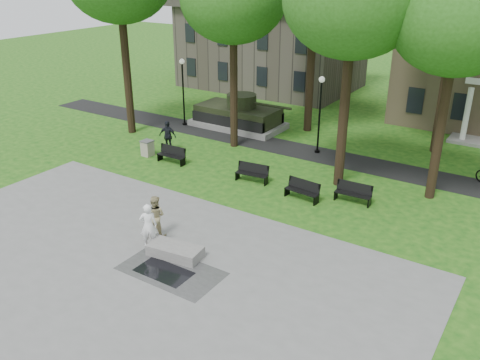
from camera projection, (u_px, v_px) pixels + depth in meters
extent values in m
plane|color=#144A11|center=(187.00, 232.00, 22.27)|extent=(120.00, 120.00, 0.00)
cube|color=gray|center=(100.00, 289.00, 18.43)|extent=(22.00, 16.00, 0.02)
cube|color=black|center=(308.00, 152.00, 31.48)|extent=(44.00, 2.60, 0.01)
cube|color=#4C443D|center=(272.00, 47.00, 46.70)|extent=(15.00, 10.00, 7.20)
cylinder|color=black|center=(126.00, 67.00, 33.41)|extent=(0.52, 0.52, 8.96)
cylinder|color=black|center=(234.00, 84.00, 30.99)|extent=(0.48, 0.48, 8.00)
cylinder|color=black|center=(344.00, 108.00, 25.39)|extent=(0.50, 0.50, 8.32)
cylinder|color=black|center=(441.00, 124.00, 24.03)|extent=(0.46, 0.46, 7.68)
ellipsoid|color=#235513|center=(459.00, 18.00, 22.11)|extent=(6.00, 6.00, 5.10)
cylinder|color=black|center=(311.00, 64.00, 33.71)|extent=(0.54, 0.54, 9.28)
cylinder|color=black|center=(445.00, 82.00, 29.96)|extent=(0.50, 0.50, 8.64)
cylinder|color=black|center=(183.00, 95.00, 35.85)|extent=(0.12, 0.12, 4.40)
sphere|color=silver|center=(182.00, 61.00, 34.91)|extent=(0.36, 0.36, 0.36)
cylinder|color=black|center=(185.00, 124.00, 36.69)|extent=(0.32, 0.32, 0.16)
cylinder|color=black|center=(319.00, 118.00, 30.59)|extent=(0.12, 0.12, 4.40)
sphere|color=silver|center=(322.00, 79.00, 29.65)|extent=(0.36, 0.36, 0.36)
cylinder|color=black|center=(317.00, 151.00, 31.44)|extent=(0.32, 0.32, 0.16)
cube|color=gray|center=(238.00, 124.00, 36.20)|extent=(6.50, 3.40, 0.40)
cube|color=#272C17|center=(238.00, 114.00, 35.90)|extent=(5.80, 2.80, 1.10)
cube|color=black|center=(227.00, 121.00, 34.94)|extent=(5.80, 0.35, 0.70)
cube|color=black|center=(248.00, 112.00, 37.02)|extent=(5.80, 0.35, 0.70)
cylinder|color=#272C17|center=(242.00, 101.00, 35.35)|extent=(2.10, 2.10, 0.90)
cylinder|color=#272C17|center=(270.00, 106.00, 34.20)|extent=(3.20, 0.18, 0.18)
cube|color=black|center=(164.00, 272.00, 19.41)|extent=(2.20, 1.20, 0.00)
cube|color=gray|center=(175.00, 251.00, 20.36)|extent=(2.31, 1.28, 0.45)
cube|color=brown|center=(155.00, 246.00, 21.05)|extent=(0.80, 0.32, 0.07)
imported|color=white|center=(148.00, 226.00, 20.74)|extent=(0.84, 0.83, 1.95)
imported|color=tan|center=(155.00, 216.00, 21.62)|extent=(1.06, 0.92, 1.86)
imported|color=black|center=(168.00, 136.00, 31.34)|extent=(1.22, 0.71, 1.95)
cube|color=black|center=(171.00, 156.00, 29.66)|extent=(1.81, 0.49, 0.05)
cube|color=black|center=(173.00, 150.00, 29.71)|extent=(1.80, 0.19, 0.50)
cube|color=black|center=(160.00, 157.00, 30.17)|extent=(0.07, 0.45, 0.45)
cube|color=black|center=(183.00, 162.00, 29.32)|extent=(0.07, 0.45, 0.45)
cube|color=black|center=(252.00, 174.00, 27.12)|extent=(1.84, 0.65, 0.05)
cube|color=black|center=(254.00, 168.00, 27.17)|extent=(1.81, 0.36, 0.50)
cube|color=black|center=(238.00, 175.00, 27.63)|extent=(0.11, 0.45, 0.45)
cube|color=black|center=(265.00, 182.00, 26.78)|extent=(0.11, 0.45, 0.45)
cube|color=black|center=(302.00, 191.00, 25.10)|extent=(1.84, 0.63, 0.05)
cube|color=black|center=(304.00, 184.00, 25.15)|extent=(1.81, 0.33, 0.50)
cube|color=black|center=(286.00, 192.00, 25.61)|extent=(0.11, 0.45, 0.45)
cube|color=black|center=(317.00, 200.00, 24.76)|extent=(0.11, 0.45, 0.45)
cube|color=black|center=(353.00, 194.00, 24.79)|extent=(1.82, 0.53, 0.05)
cube|color=black|center=(355.00, 187.00, 24.84)|extent=(1.80, 0.23, 0.50)
cube|color=black|center=(336.00, 194.00, 25.31)|extent=(0.08, 0.45, 0.45)
cube|color=black|center=(369.00, 203.00, 24.46)|extent=(0.08, 0.45, 0.45)
cube|color=#AA9E8C|center=(147.00, 149.00, 30.80)|extent=(0.61, 0.61, 0.90)
cube|color=#4C4C4C|center=(147.00, 141.00, 30.61)|extent=(0.67, 0.67, 0.06)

